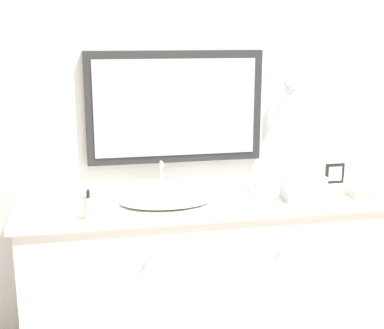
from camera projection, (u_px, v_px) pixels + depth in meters
name	position (u px, v px, depth m)	size (l,w,h in m)	color
wall_back	(191.00, 121.00, 3.20)	(8.00, 0.18, 2.55)	silver
vanity_counter	(203.00, 272.00, 3.08)	(2.04, 0.61, 0.89)	beige
sink_basin	(166.00, 199.00, 2.91)	(0.51, 0.39, 0.19)	silver
soap_bottle	(89.00, 208.00, 2.64)	(0.06, 0.06, 0.15)	beige
appliance_box	(303.00, 187.00, 2.95)	(0.23, 0.14, 0.13)	#BCBCC1
picture_frame	(335.00, 174.00, 3.27)	(0.12, 0.01, 0.12)	black
hand_towel_near_sink	(361.00, 192.00, 3.03)	(0.14, 0.12, 0.04)	#B7A899
metal_tray	(262.00, 190.00, 3.11)	(0.17, 0.11, 0.01)	#ADADB2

